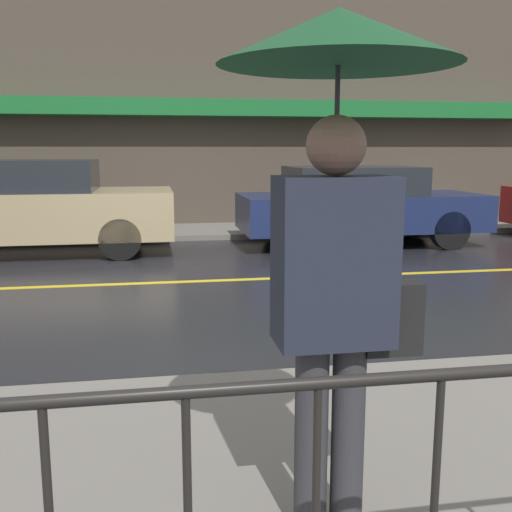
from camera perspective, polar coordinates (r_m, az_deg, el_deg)
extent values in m
plane|color=black|center=(7.97, -7.88, -2.50)|extent=(80.00, 80.00, 0.00)
cube|color=slate|center=(3.18, -4.26, -21.68)|extent=(28.00, 2.97, 0.10)
cube|color=slate|center=(12.46, -8.66, 2.27)|extent=(28.00, 1.96, 0.10)
cube|color=gold|center=(7.97, -7.88, -2.47)|extent=(25.20, 0.12, 0.01)
cube|color=#4C4238|center=(13.57, -9.16, 16.75)|extent=(28.00, 0.30, 6.65)
cube|color=#196B2D|center=(13.08, -9.04, 13.82)|extent=(16.80, 0.55, 0.35)
cylinder|color=black|center=(1.60, -0.28, -12.44)|extent=(12.00, 0.04, 0.04)
cylinder|color=#333338|center=(2.63, 5.27, -17.11)|extent=(0.14, 0.14, 0.85)
cylinder|color=#333338|center=(2.67, 8.72, -16.72)|extent=(0.14, 0.14, 0.85)
cube|color=#232838|center=(2.40, 7.40, -0.50)|extent=(0.46, 0.28, 0.67)
sphere|color=#946B57|center=(2.36, 7.65, 10.39)|extent=(0.23, 0.23, 0.23)
cylinder|color=#262628|center=(2.36, 7.60, 8.49)|extent=(0.02, 0.02, 0.75)
cone|color=#144723|center=(2.39, 7.89, 20.01)|extent=(0.92, 0.92, 0.21)
cube|color=black|center=(2.54, 12.76, -5.77)|extent=(0.24, 0.12, 0.30)
cube|color=tan|center=(10.60, -20.21, 3.76)|extent=(4.48, 1.84, 0.77)
cube|color=#1E2328|center=(10.59, -21.38, 7.15)|extent=(2.33, 1.69, 0.50)
cylinder|color=black|center=(11.28, -12.43, 2.78)|extent=(0.66, 0.22, 0.66)
cylinder|color=black|center=(9.68, -12.82, 1.58)|extent=(0.66, 0.22, 0.66)
cube|color=#19234C|center=(11.09, 9.95, 4.17)|extent=(4.38, 1.76, 0.64)
cube|color=#1E2328|center=(10.99, 9.17, 7.11)|extent=(2.28, 1.62, 0.50)
cylinder|color=black|center=(12.34, 14.65, 3.32)|extent=(0.68, 0.22, 0.68)
cylinder|color=black|center=(10.97, 17.97, 2.35)|extent=(0.68, 0.22, 0.68)
cylinder|color=black|center=(11.48, 2.20, 3.16)|extent=(0.68, 0.22, 0.68)
cylinder|color=black|center=(9.99, 4.04, 2.10)|extent=(0.68, 0.22, 0.68)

